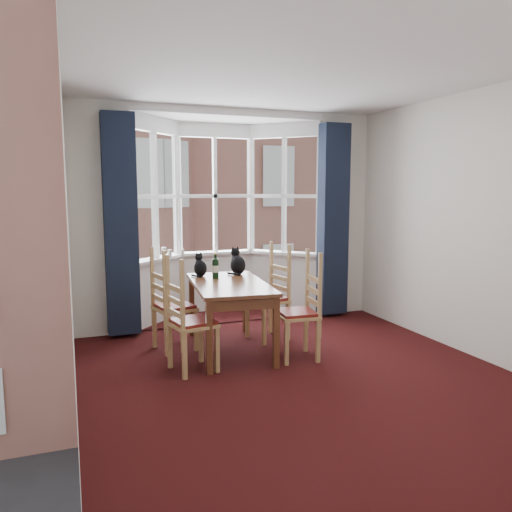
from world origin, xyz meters
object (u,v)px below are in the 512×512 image
chair_right_near (305,314)px  candle_short (170,253)px  chair_left_far (167,309)px  wine_bottle (215,267)px  dining_table (229,291)px  candle_tall (164,252)px  chair_left_near (184,325)px  cat_right (238,263)px  candle_extra (182,253)px  cat_left (200,267)px  chair_right_far (274,299)px

chair_right_near → candle_short: bearing=117.0°
chair_left_far → wine_bottle: size_ratio=3.15×
dining_table → candle_tall: candle_tall is taller
chair_left_near → candle_tall: candle_tall is taller
wine_bottle → cat_right: bearing=30.0°
chair_left_near → candle_short: bearing=82.7°
cat_right → chair_left_far: bearing=-164.0°
chair_right_near → chair_left_far: bearing=150.6°
candle_short → dining_table: bearing=-76.6°
chair_left_far → cat_right: size_ratio=2.73×
chair_right_near → candle_extra: bearing=112.8°
candle_extra → cat_left: bearing=-90.5°
chair_left_near → candle_short: 2.06m
dining_table → chair_right_near: bearing=-37.4°
cat_left → wine_bottle: 0.24m
dining_table → cat_left: size_ratio=5.28×
chair_left_near → candle_extra: 2.10m
dining_table → wine_bottle: 0.38m
dining_table → cat_left: 0.58m
dining_table → chair_left_near: bearing=-141.8°
wine_bottle → candle_short: bearing=103.5°
chair_right_near → wine_bottle: wine_bottle is taller
chair_left_near → chair_right_near: same height
chair_right_far → candle_short: (-1.00, 1.24, 0.45)m
chair_right_near → wine_bottle: 1.18m
chair_right_far → cat_left: 0.95m
chair_right_near → cat_right: bearing=112.2°
candle_tall → chair_right_far: bearing=-48.3°
chair_right_near → candle_tall: size_ratio=6.68×
dining_table → chair_right_far: (0.64, 0.27, -0.20)m
chair_left_near → cat_left: bearing=67.1°
chair_left_far → candle_tall: candle_tall is taller
chair_left_far → cat_left: 0.66m
cat_left → candle_extra: size_ratio=2.93×
cat_left → chair_right_far: bearing=-16.2°
candle_short → chair_left_near: bearing=-97.3°
cat_left → cat_right: bearing=-2.2°
chair_left_near → chair_left_far: bearing=92.7°
chair_left_near → chair_right_far: 1.46m
chair_left_near → chair_right_near: bearing=-1.3°
cat_left → cat_right: 0.46m
wine_bottle → candle_tall: bearing=107.6°
dining_table → cat_left: (-0.20, 0.51, 0.20)m
cat_right → candle_extra: (-0.45, 1.04, 0.03)m
dining_table → chair_left_far: bearing=160.4°
cat_left → candle_tall: cat_left is taller
dining_table → cat_right: 0.60m
candle_extra → dining_table: bearing=-83.0°
chair_right_far → candle_tall: bearing=131.7°
cat_left → chair_right_near: bearing=-49.7°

